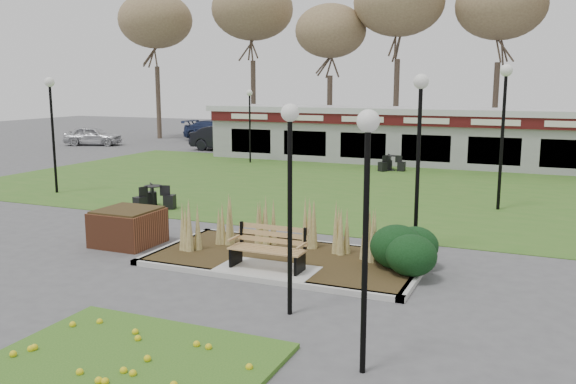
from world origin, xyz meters
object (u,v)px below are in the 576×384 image
at_px(bistro_set_a, 154,201).
at_px(car_silver, 93,136).
at_px(food_pavilion, 431,136).
at_px(car_blue, 216,131).
at_px(car_black, 227,138).
at_px(lamp_post_near_right, 290,163).
at_px(lamp_post_mid_left, 51,109).
at_px(bistro_set_b, 391,165).
at_px(brick_planter, 128,227).
at_px(lamp_post_mid_right, 420,124).
at_px(lamp_post_far_right, 504,105).
at_px(park_bench, 269,247).
at_px(lamp_post_near_left, 367,185).
at_px(lamp_post_far_left, 250,110).

bearing_deg(bistro_set_a, car_silver, 135.55).
distance_m(food_pavilion, car_blue, 18.11).
bearing_deg(car_black, lamp_post_near_right, -145.24).
xyz_separation_m(lamp_post_mid_left, car_blue, (-4.96, 20.91, -2.45)).
bearing_deg(car_blue, bistro_set_b, -116.98).
xyz_separation_m(bistro_set_a, car_black, (-6.28, 16.51, 0.50)).
xyz_separation_m(brick_planter, lamp_post_mid_right, (7.04, 2.20, 2.72)).
distance_m(lamp_post_near_right, car_silver, 33.28).
relative_size(lamp_post_far_right, bistro_set_b, 3.51).
xyz_separation_m(park_bench, lamp_post_near_left, (3.25, -3.75, 2.20)).
distance_m(food_pavilion, lamp_post_mid_left, 18.23).
height_order(bistro_set_a, bistro_set_b, bistro_set_a).
bearing_deg(lamp_post_far_left, car_silver, 163.90).
bearing_deg(car_blue, lamp_post_near_left, -140.68).
relative_size(park_bench, brick_planter, 1.13).
bearing_deg(bistro_set_b, bistro_set_a, -113.32).
height_order(lamp_post_far_left, car_blue, lamp_post_far_left).
height_order(park_bench, car_silver, car_silver).
xyz_separation_m(lamp_post_mid_right, car_blue, (-19.31, 23.80, -2.46)).
xyz_separation_m(lamp_post_mid_right, lamp_post_far_left, (-11.53, 13.80, -0.41)).
bearing_deg(park_bench, bistro_set_a, 143.48).
bearing_deg(brick_planter, car_black, 112.16).
relative_size(brick_planter, lamp_post_far_left, 0.39).
xyz_separation_m(bistro_set_a, bistro_set_b, (5.15, 11.94, -0.02)).
bearing_deg(bistro_set_a, brick_planter, -62.63).
bearing_deg(lamp_post_mid_left, lamp_post_near_left, -32.66).
relative_size(park_bench, bistro_set_a, 1.22).
bearing_deg(lamp_post_mid_right, car_black, 130.01).
bearing_deg(park_bench, brick_planter, 170.31).
bearing_deg(lamp_post_far_left, bistro_set_b, 0.00).
height_order(car_silver, car_blue, car_blue).
height_order(brick_planter, car_silver, car_silver).
bearing_deg(lamp_post_far_left, lamp_post_near_left, -59.36).
bearing_deg(lamp_post_mid_right, lamp_post_near_right, -104.05).
bearing_deg(lamp_post_far_left, bistro_set_a, -78.69).
height_order(lamp_post_far_right, car_silver, lamp_post_far_right).
xyz_separation_m(park_bench, lamp_post_far_right, (4.13, 9.18, 2.88)).
bearing_deg(lamp_post_near_left, park_bench, 130.93).
bearing_deg(lamp_post_far_right, lamp_post_near_right, -103.71).
distance_m(food_pavilion, car_black, 12.90).
bearing_deg(brick_planter, food_pavilion, 76.94).
distance_m(lamp_post_mid_right, lamp_post_far_right, 6.41).
distance_m(brick_planter, car_blue, 28.75).
distance_m(brick_planter, lamp_post_near_left, 9.17).
xyz_separation_m(lamp_post_mid_left, lamp_post_mid_right, (14.34, -2.89, 0.01)).
bearing_deg(lamp_post_far_left, car_blue, 127.87).
bearing_deg(lamp_post_far_right, lamp_post_mid_left, -168.07).
bearing_deg(car_silver, park_bench, -151.39).
distance_m(lamp_post_far_right, car_silver, 29.40).
bearing_deg(lamp_post_mid_left, park_bench, -26.51).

